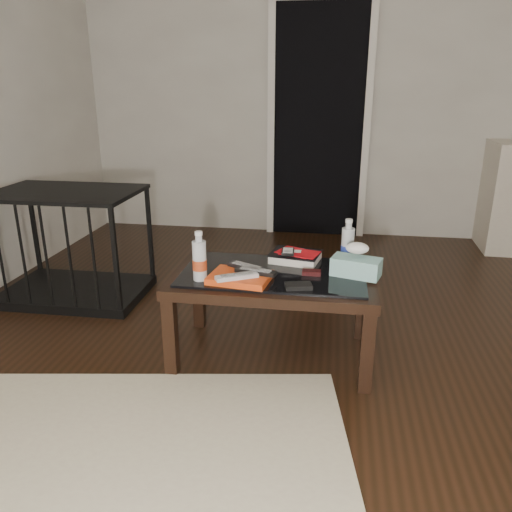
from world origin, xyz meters
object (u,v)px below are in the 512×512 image
Objects in this scene: pet_crate at (73,263)px; water_bottle_left at (199,256)px; coffee_table at (273,284)px; tissue_box at (356,267)px; textbook at (295,257)px; water_bottle_right at (348,242)px.

pet_crate is 1.32m from water_bottle_left.
coffee_table is at bearing -22.31° from pet_crate.
tissue_box is at bearing 12.84° from water_bottle_left.
textbook is (0.09, 0.18, 0.09)m from coffee_table.
textbook is 1.05× the size of water_bottle_left.
water_bottle_left is at bearing -155.11° from coffee_table.
textbook is at bearing 37.99° from water_bottle_left.
pet_crate reaches higher than textbook.
textbook is 1.05× the size of water_bottle_right.
pet_crate reaches higher than tissue_box.
coffee_table is at bearing 24.89° from water_bottle_left.
water_bottle_right reaches higher than tissue_box.
pet_crate is at bearing 146.18° from water_bottle_left.
water_bottle_left is (1.05, -0.71, 0.35)m from pet_crate.
tissue_box is (0.31, -0.17, 0.02)m from textbook.
coffee_table is 4.20× the size of water_bottle_right.
tissue_box is (0.40, 0.01, 0.11)m from coffee_table.
water_bottle_left is 0.77m from water_bottle_right.
tissue_box is (0.04, -0.16, -0.07)m from water_bottle_right.
pet_crate is 3.81× the size of water_bottle_left.
tissue_box reaches higher than textbook.
coffee_table is at bearing -153.79° from water_bottle_right.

